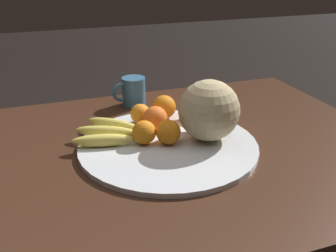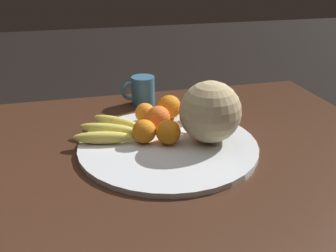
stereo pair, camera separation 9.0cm
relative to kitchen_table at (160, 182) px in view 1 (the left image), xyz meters
name	(u,v)px [view 1 (the left image)]	position (x,y,z in m)	size (l,w,h in m)	color
kitchen_table	(160,182)	(0.00, 0.00, 0.00)	(1.31, 0.92, 0.73)	#3D2316
fruit_bowl	(168,145)	(-0.03, 0.00, 0.11)	(0.48, 0.48, 0.01)	silver
melon	(209,110)	(-0.14, 0.01, 0.20)	(0.17, 0.17, 0.17)	tan
banana_bunch	(108,132)	(0.12, -0.09, 0.13)	(0.20, 0.19, 0.03)	#473819
orange_front_left	(164,107)	(-0.07, -0.17, 0.15)	(0.07, 0.07, 0.07)	orange
orange_front_right	(144,132)	(0.03, -0.02, 0.15)	(0.06, 0.06, 0.06)	orange
orange_mid_center	(155,118)	(-0.02, -0.10, 0.15)	(0.07, 0.07, 0.07)	orange
orange_back_left	(187,112)	(-0.13, -0.12, 0.14)	(0.06, 0.06, 0.06)	orange
orange_back_right	(168,132)	(-0.03, 0.00, 0.15)	(0.07, 0.07, 0.07)	orange
orange_top_small	(140,114)	(0.01, -0.15, 0.14)	(0.06, 0.06, 0.06)	orange
produce_tag	(186,131)	(-0.10, -0.06, 0.12)	(0.08, 0.08, 0.00)	white
ceramic_mug	(133,91)	(-0.02, -0.34, 0.15)	(0.12, 0.08, 0.10)	#386689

